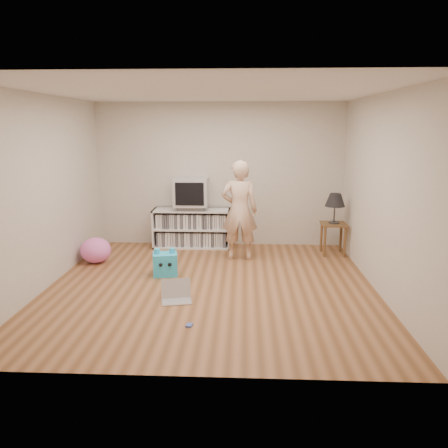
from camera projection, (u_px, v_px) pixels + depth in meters
ground at (211, 286)px, 6.07m from camera, size 4.50×4.50×0.00m
walls at (210, 194)px, 5.78m from camera, size 4.52×4.52×2.60m
ceiling at (210, 92)px, 5.50m from camera, size 4.50×4.50×0.01m
media_unit at (192, 228)px, 8.00m from camera, size 1.40×0.45×0.70m
dvd_deck at (192, 207)px, 7.90m from camera, size 0.45×0.35×0.07m
crt_tv at (191, 192)px, 7.83m from camera, size 0.60×0.53×0.50m
side_table at (333, 231)px, 7.50m from camera, size 0.42×0.42×0.55m
table_lamp at (335, 201)px, 7.38m from camera, size 0.34×0.34×0.52m
person at (239, 211)px, 7.14m from camera, size 0.61×0.40×1.65m
laptop at (176, 295)px, 5.57m from camera, size 0.43×0.37×0.26m
playing_cards at (189, 325)px, 4.86m from camera, size 0.08×0.10×0.02m
plush_blue at (165, 264)px, 6.49m from camera, size 0.40×0.35×0.41m
plush_pink at (96, 250)px, 7.08m from camera, size 0.63×0.63×0.41m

